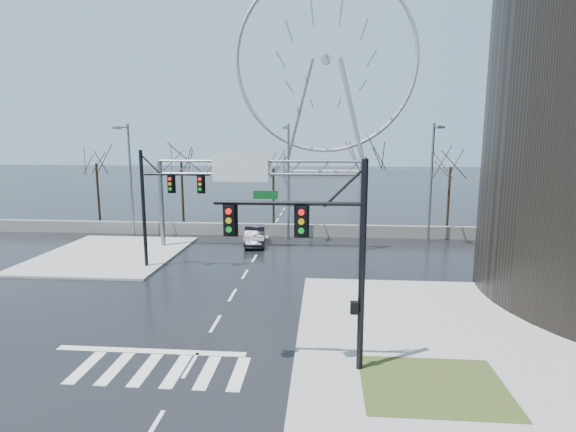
# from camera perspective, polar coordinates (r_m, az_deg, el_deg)

# --- Properties ---
(ground) EXTENTS (260.00, 260.00, 0.00)m
(ground) POSITION_cam_1_polar(r_m,az_deg,el_deg) (22.27, -9.20, -13.34)
(ground) COLOR black
(ground) RESTS_ON ground
(sidewalk_right_ext) EXTENTS (12.00, 10.00, 0.15)m
(sidewalk_right_ext) POSITION_cam_1_polar(r_m,az_deg,el_deg) (24.00, 16.48, -11.70)
(sidewalk_right_ext) COLOR gray
(sidewalk_right_ext) RESTS_ON ground
(sidewalk_far) EXTENTS (10.00, 12.00, 0.15)m
(sidewalk_far) POSITION_cam_1_polar(r_m,az_deg,el_deg) (36.72, -21.55, -4.54)
(sidewalk_far) COLOR gray
(sidewalk_far) RESTS_ON ground
(grass_strip) EXTENTS (5.00, 4.00, 0.02)m
(grass_strip) POSITION_cam_1_polar(r_m,az_deg,el_deg) (17.56, 17.96, -19.77)
(grass_strip) COLOR #323D19
(grass_strip) RESTS_ON sidewalk_near
(barrier_wall) EXTENTS (52.00, 0.50, 1.10)m
(barrier_wall) POSITION_cam_1_polar(r_m,az_deg,el_deg) (41.01, -2.56, -1.75)
(barrier_wall) COLOR slate
(barrier_wall) RESTS_ON ground
(signal_mast_near) EXTENTS (5.52, 0.41, 8.00)m
(signal_mast_near) POSITION_cam_1_polar(r_m,az_deg,el_deg) (16.28, 4.70, -3.80)
(signal_mast_near) COLOR black
(signal_mast_near) RESTS_ON ground
(signal_mast_far) EXTENTS (4.72, 0.41, 8.00)m
(signal_mast_far) POSITION_cam_1_polar(r_m,az_deg,el_deg) (31.08, -16.04, 2.22)
(signal_mast_far) COLOR black
(signal_mast_far) RESTS_ON ground
(sign_gantry) EXTENTS (16.36, 0.40, 7.60)m
(sign_gantry) POSITION_cam_1_polar(r_m,az_deg,el_deg) (35.43, -4.25, 4.01)
(sign_gantry) COLOR slate
(sign_gantry) RESTS_ON ground
(streetlight_left) EXTENTS (0.50, 2.55, 10.00)m
(streetlight_left) POSITION_cam_1_polar(r_m,az_deg,el_deg) (41.79, -19.57, 5.31)
(streetlight_left) COLOR slate
(streetlight_left) RESTS_ON ground
(streetlight_mid) EXTENTS (0.50, 2.55, 10.00)m
(streetlight_mid) POSITION_cam_1_polar(r_m,az_deg,el_deg) (38.26, 0.02, 5.51)
(streetlight_mid) COLOR slate
(streetlight_mid) RESTS_ON ground
(streetlight_right) EXTENTS (0.50, 2.55, 10.00)m
(streetlight_right) POSITION_cam_1_polar(r_m,az_deg,el_deg) (39.16, 17.88, 5.15)
(streetlight_right) COLOR slate
(streetlight_right) RESTS_ON ground
(tree_far_left) EXTENTS (3.50, 3.50, 7.00)m
(tree_far_left) POSITION_cam_1_polar(r_m,az_deg,el_deg) (49.68, -23.15, 5.33)
(tree_far_left) COLOR black
(tree_far_left) RESTS_ON ground
(tree_left) EXTENTS (3.75, 3.75, 7.50)m
(tree_left) POSITION_cam_1_polar(r_m,az_deg,el_deg) (45.69, -13.38, 6.04)
(tree_left) COLOR black
(tree_left) RESTS_ON ground
(tree_center) EXTENTS (3.25, 3.25, 6.50)m
(tree_center) POSITION_cam_1_polar(r_m,az_deg,el_deg) (44.80, -1.88, 5.20)
(tree_center) COLOR black
(tree_center) RESTS_ON ground
(tree_right) EXTENTS (3.90, 3.90, 7.80)m
(tree_right) POSITION_cam_1_polar(r_m,az_deg,el_deg) (43.61, 9.86, 6.32)
(tree_right) COLOR black
(tree_right) RESTS_ON ground
(tree_far_right) EXTENTS (3.40, 3.40, 6.80)m
(tree_far_right) POSITION_cam_1_polar(r_m,az_deg,el_deg) (45.57, 19.88, 5.01)
(tree_far_right) COLOR black
(tree_far_right) RESTS_ON ground
(ferris_wheel) EXTENTS (45.00, 6.00, 50.91)m
(ferris_wheel) POSITION_cam_1_polar(r_m,az_deg,el_deg) (116.19, 4.82, 18.28)
(ferris_wheel) COLOR gray
(ferris_wheel) RESTS_ON ground
(car) EXTENTS (2.16, 4.80, 1.53)m
(car) POSITION_cam_1_polar(r_m,az_deg,el_deg) (37.45, -4.26, -2.53)
(car) COLOR black
(car) RESTS_ON ground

